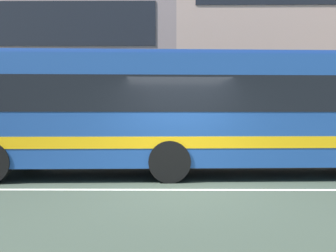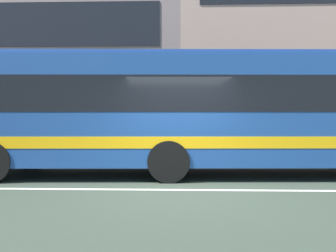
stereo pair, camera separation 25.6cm
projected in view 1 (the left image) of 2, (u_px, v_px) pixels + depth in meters
ground_plane at (181, 190)px, 7.78m from camera, size 160.00×160.00×0.00m
lane_centre_line at (181, 190)px, 7.78m from camera, size 60.00×0.16×0.01m
transit_bus at (195, 110)px, 9.83m from camera, size 12.00×3.11×3.18m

